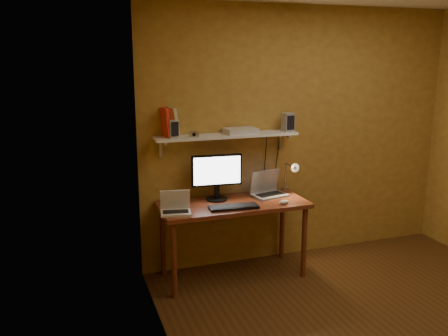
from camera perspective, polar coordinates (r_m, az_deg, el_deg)
name	(u,v)px	position (r m, az deg, el deg)	size (l,w,h in m)	color
room	(405,169)	(3.70, 20.96, -0.06)	(3.44, 3.24, 2.64)	#513114
desk	(233,211)	(4.52, 1.12, -5.21)	(1.40, 0.60, 0.75)	brown
wall_shelf	(227,136)	(4.53, 0.31, 3.89)	(1.40, 0.25, 0.21)	white
monitor	(217,175)	(4.51, -0.90, -0.81)	(0.49, 0.22, 0.44)	black
laptop	(267,189)	(4.73, 5.24, -2.51)	(0.37, 0.30, 0.25)	gray
netbook	(175,207)	(4.21, -5.86, -4.66)	(0.29, 0.23, 0.20)	silver
keyboard	(234,207)	(4.32, 1.18, -4.72)	(0.45, 0.15, 0.02)	black
mouse	(284,202)	(4.49, 7.26, -4.06)	(0.10, 0.06, 0.04)	silver
desk_lamp	(291,173)	(4.81, 8.02, -0.57)	(0.09, 0.23, 0.38)	silver
speaker_left	(172,128)	(4.35, -6.22, 4.76)	(0.09, 0.09, 0.17)	gray
speaker_right	(288,122)	(4.75, 7.71, 5.50)	(0.10, 0.10, 0.18)	gray
books	(170,122)	(4.39, -6.55, 5.47)	(0.15, 0.19, 0.27)	red
shelf_camera	(194,134)	(4.36, -3.64, 4.08)	(0.09, 0.05, 0.05)	silver
router	(240,131)	(4.58, 1.98, 4.51)	(0.31, 0.21, 0.05)	silver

